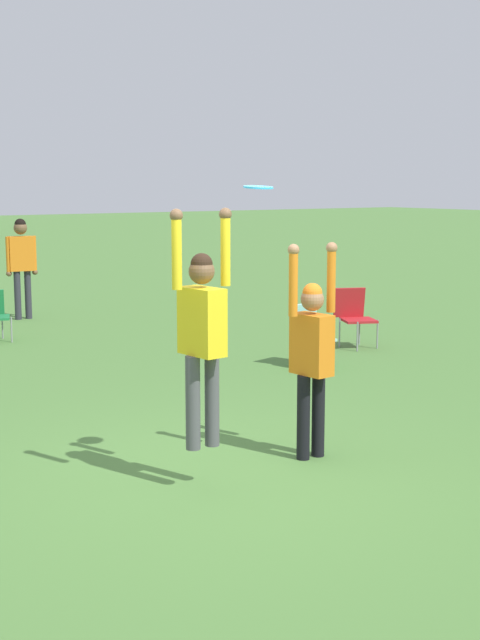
# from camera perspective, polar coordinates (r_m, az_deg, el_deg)

# --- Properties ---
(ground_plane) EXTENTS (120.00, 120.00, 0.00)m
(ground_plane) POSITION_cam_1_polar(r_m,az_deg,el_deg) (7.76, -1.54, -9.97)
(ground_plane) COLOR #4C7A38
(person_jumping) EXTENTS (0.56, 0.43, 1.95)m
(person_jumping) POSITION_cam_1_polar(r_m,az_deg,el_deg) (7.17, -2.45, -0.29)
(person_jumping) COLOR #4C4C51
(person_jumping) RESTS_ON ground_plane
(person_defending) EXTENTS (0.54, 0.40, 1.97)m
(person_defending) POSITION_cam_1_polar(r_m,az_deg,el_deg) (8.04, 4.61, -1.74)
(person_defending) COLOR black
(person_defending) RESTS_ON ground_plane
(frisbee) EXTENTS (0.24, 0.24, 0.03)m
(frisbee) POSITION_cam_1_polar(r_m,az_deg,el_deg) (7.23, 1.18, 8.49)
(frisbee) COLOR #2D9EDB
(camping_chair_0) EXTENTS (0.54, 0.58, 0.87)m
(camping_chair_0) POSITION_cam_1_polar(r_m,az_deg,el_deg) (12.17, 4.47, -0.71)
(camping_chair_0) COLOR gray
(camping_chair_0) RESTS_ON ground_plane
(camping_chair_3) EXTENTS (0.63, 0.69, 0.90)m
(camping_chair_3) POSITION_cam_1_polar(r_m,az_deg,el_deg) (13.67, 7.33, 0.46)
(camping_chair_3) COLOR gray
(camping_chair_3) RESTS_ON ground_plane
(person_spectator_near) EXTENTS (0.60, 0.27, 1.84)m
(person_spectator_near) POSITION_cam_1_polar(r_m,az_deg,el_deg) (16.76, -13.81, 3.87)
(person_spectator_near) COLOR #2D2D38
(person_spectator_near) RESTS_ON ground_plane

